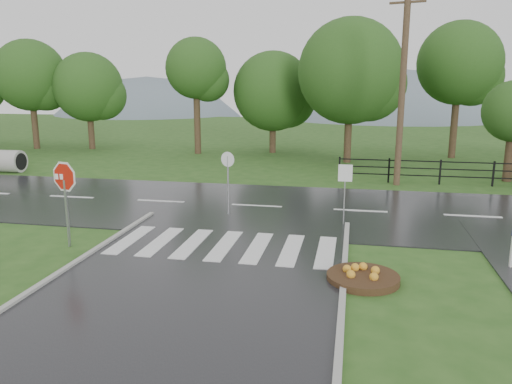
# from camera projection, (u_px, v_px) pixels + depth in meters

# --- Properties ---
(ground) EXTENTS (120.00, 120.00, 0.00)m
(ground) POSITION_uv_depth(u_px,v_px,m) (161.00, 326.00, 10.04)
(ground) COLOR #2B541C
(ground) RESTS_ON ground
(main_road) EXTENTS (90.00, 8.00, 0.04)m
(main_road) POSITION_uv_depth(u_px,v_px,m) (257.00, 207.00, 19.62)
(main_road) COLOR black
(main_road) RESTS_ON ground
(crosswalk) EXTENTS (6.50, 2.80, 0.02)m
(crosswalk) POSITION_uv_depth(u_px,v_px,m) (224.00, 245.00, 14.82)
(crosswalk) COLOR silver
(crosswalk) RESTS_ON ground
(fence_west) EXTENTS (9.58, 0.08, 1.20)m
(fence_west) POSITION_uv_depth(u_px,v_px,m) (440.00, 170.00, 23.75)
(fence_west) COLOR black
(fence_west) RESTS_ON ground
(hills) EXTENTS (102.00, 48.00, 48.00)m
(hills) POSITION_uv_depth(u_px,v_px,m) (350.00, 220.00, 75.00)
(hills) COLOR slate
(hills) RESTS_ON ground
(treeline) EXTENTS (83.20, 5.20, 10.00)m
(treeline) POSITION_uv_depth(u_px,v_px,m) (312.00, 156.00, 32.84)
(treeline) COLOR #204916
(treeline) RESTS_ON ground
(stop_sign) EXTENTS (1.17, 0.36, 2.73)m
(stop_sign) POSITION_uv_depth(u_px,v_px,m) (65.00, 184.00, 14.49)
(stop_sign) COLOR #939399
(stop_sign) RESTS_ON ground
(flower_bed) EXTENTS (1.78, 1.78, 0.36)m
(flower_bed) POSITION_uv_depth(u_px,v_px,m) (363.00, 276.00, 12.26)
(flower_bed) COLOR #332111
(flower_bed) RESTS_ON ground
(reg_sign_small) EXTENTS (0.47, 0.06, 2.12)m
(reg_sign_small) POSITION_uv_depth(u_px,v_px,m) (345.00, 183.00, 16.75)
(reg_sign_small) COLOR #939399
(reg_sign_small) RESTS_ON ground
(reg_sign_round) EXTENTS (0.53, 0.18, 2.35)m
(reg_sign_round) POSITION_uv_depth(u_px,v_px,m) (228.00, 176.00, 18.11)
(reg_sign_round) COLOR #939399
(reg_sign_round) RESTS_ON ground
(utility_pole_east) EXTENTS (1.56, 0.53, 8.95)m
(utility_pole_east) POSITION_uv_depth(u_px,v_px,m) (402.00, 88.00, 22.82)
(utility_pole_east) COLOR #473523
(utility_pole_east) RESTS_ON ground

